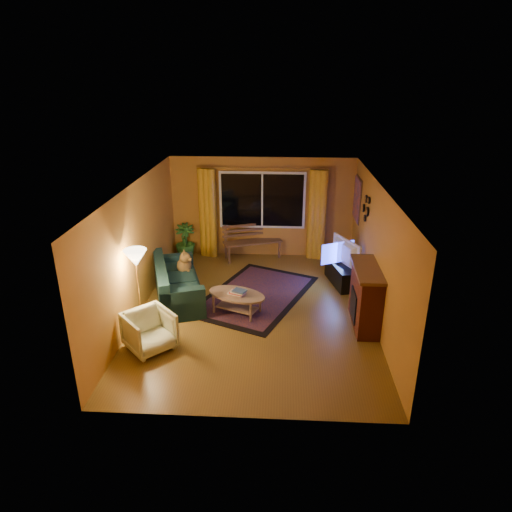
# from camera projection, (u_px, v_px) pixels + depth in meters

# --- Properties ---
(floor) EXTENTS (4.50, 6.00, 0.02)m
(floor) POSITION_uv_depth(u_px,v_px,m) (255.00, 311.00, 9.01)
(floor) COLOR brown
(floor) RESTS_ON ground
(ceiling) EXTENTS (4.50, 6.00, 0.02)m
(ceiling) POSITION_uv_depth(u_px,v_px,m) (255.00, 186.00, 8.06)
(ceiling) COLOR white
(ceiling) RESTS_ON ground
(wall_back) EXTENTS (4.50, 0.02, 2.50)m
(wall_back) POSITION_uv_depth(u_px,v_px,m) (262.00, 208.00, 11.32)
(wall_back) COLOR #C38231
(wall_back) RESTS_ON ground
(wall_left) EXTENTS (0.02, 6.00, 2.50)m
(wall_left) POSITION_uv_depth(u_px,v_px,m) (136.00, 250.00, 8.66)
(wall_left) COLOR #C38231
(wall_left) RESTS_ON ground
(wall_right) EXTENTS (0.02, 6.00, 2.50)m
(wall_right) POSITION_uv_depth(u_px,v_px,m) (377.00, 255.00, 8.42)
(wall_right) COLOR #C38231
(wall_right) RESTS_ON ground
(window) EXTENTS (2.00, 0.02, 1.30)m
(window) POSITION_uv_depth(u_px,v_px,m) (262.00, 200.00, 11.19)
(window) COLOR black
(window) RESTS_ON wall_back
(curtain_rod) EXTENTS (3.20, 0.03, 0.03)m
(curtain_rod) POSITION_uv_depth(u_px,v_px,m) (262.00, 168.00, 10.84)
(curtain_rod) COLOR #BF8C3F
(curtain_rod) RESTS_ON wall_back
(curtain_left) EXTENTS (0.36, 0.36, 2.24)m
(curtain_left) POSITION_uv_depth(u_px,v_px,m) (208.00, 213.00, 11.32)
(curtain_left) COLOR gold
(curtain_left) RESTS_ON ground
(curtain_right) EXTENTS (0.36, 0.36, 2.24)m
(curtain_right) POSITION_uv_depth(u_px,v_px,m) (317.00, 215.00, 11.18)
(curtain_right) COLOR gold
(curtain_right) RESTS_ON ground
(bench) EXTENTS (1.51, 0.89, 0.44)m
(bench) POSITION_uv_depth(u_px,v_px,m) (253.00, 250.00, 11.48)
(bench) COLOR brown
(bench) RESTS_ON ground
(potted_plant) EXTENTS (0.63, 0.63, 0.87)m
(potted_plant) POSITION_uv_depth(u_px,v_px,m) (185.00, 241.00, 11.44)
(potted_plant) COLOR #235B1E
(potted_plant) RESTS_ON ground
(sofa) EXTENTS (1.42, 2.14, 0.80)m
(sofa) POSITION_uv_depth(u_px,v_px,m) (178.00, 281.00, 9.33)
(sofa) COLOR #11282A
(sofa) RESTS_ON ground
(dog) EXTENTS (0.42, 0.52, 0.52)m
(dog) POSITION_uv_depth(u_px,v_px,m) (184.00, 262.00, 9.65)
(dog) COLOR olive
(dog) RESTS_ON sofa
(armchair) EXTENTS (0.99, 0.99, 0.75)m
(armchair) POSITION_uv_depth(u_px,v_px,m) (149.00, 329.00, 7.66)
(armchair) COLOR beige
(armchair) RESTS_ON ground
(floor_lamp) EXTENTS (0.35, 0.35, 1.59)m
(floor_lamp) POSITION_uv_depth(u_px,v_px,m) (139.00, 291.00, 8.03)
(floor_lamp) COLOR #BF8C3F
(floor_lamp) RESTS_ON ground
(rug) EXTENTS (2.77, 3.32, 0.02)m
(rug) POSITION_uv_depth(u_px,v_px,m) (256.00, 295.00, 9.63)
(rug) COLOR maroon
(rug) RESTS_ON ground
(coffee_table) EXTENTS (1.51, 1.51, 0.42)m
(coffee_table) POSITION_uv_depth(u_px,v_px,m) (237.00, 303.00, 8.86)
(coffee_table) COLOR #97775E
(coffee_table) RESTS_ON ground
(tv_console) EXTENTS (0.61, 1.15, 0.46)m
(tv_console) POSITION_uv_depth(u_px,v_px,m) (341.00, 274.00, 10.08)
(tv_console) COLOR black
(tv_console) RESTS_ON ground
(television) EXTENTS (0.56, 0.96, 0.58)m
(television) POSITION_uv_depth(u_px,v_px,m) (342.00, 253.00, 9.88)
(television) COLOR black
(television) RESTS_ON tv_console
(fireplace) EXTENTS (0.40, 1.20, 1.10)m
(fireplace) POSITION_uv_depth(u_px,v_px,m) (366.00, 298.00, 8.32)
(fireplace) COLOR maroon
(fireplace) RESTS_ON ground
(mirror_cluster) EXTENTS (0.06, 0.60, 0.56)m
(mirror_cluster) POSITION_uv_depth(u_px,v_px,m) (365.00, 207.00, 9.42)
(mirror_cluster) COLOR black
(mirror_cluster) RESTS_ON wall_right
(painting) EXTENTS (0.04, 0.76, 0.96)m
(painting) POSITION_uv_depth(u_px,v_px,m) (357.00, 199.00, 10.53)
(painting) COLOR #DF511F
(painting) RESTS_ON wall_right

